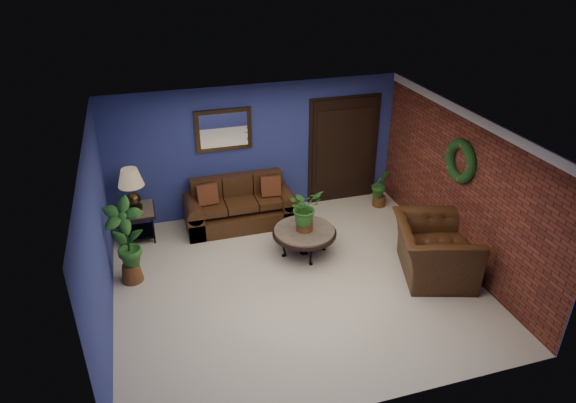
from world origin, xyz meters
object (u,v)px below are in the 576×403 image
object	(u,v)px
sofa	(240,209)
end_table	(136,216)
side_chair	(271,193)
coffee_table	(304,233)
table_lamp	(131,184)
armchair	(434,250)

from	to	relation	value
sofa	end_table	bearing A→B (deg)	-179.20
sofa	side_chair	bearing A→B (deg)	3.78
coffee_table	side_chair	size ratio (longest dim) A/B	1.18
sofa	table_lamp	bearing A→B (deg)	-179.20
end_table	side_chair	world-z (taller)	side_chair
sofa	coffee_table	bearing A→B (deg)	-58.20
coffee_table	side_chair	xyz separation A→B (m)	(-0.20, 1.38, 0.11)
table_lamp	side_chair	distance (m)	2.53
sofa	table_lamp	xyz separation A→B (m)	(-1.85, -0.03, 0.77)
coffee_table	armchair	world-z (taller)	armchair
end_table	sofa	bearing A→B (deg)	0.80
coffee_table	end_table	distance (m)	2.98
end_table	coffee_table	bearing A→B (deg)	-26.12
coffee_table	armchair	bearing A→B (deg)	-32.43
table_lamp	side_chair	world-z (taller)	table_lamp
side_chair	table_lamp	bearing A→B (deg)	-172.96
side_chair	coffee_table	bearing A→B (deg)	-76.17
table_lamp	side_chair	xyz separation A→B (m)	(2.47, 0.07, -0.55)
coffee_table	end_table	world-z (taller)	end_table
coffee_table	armchair	size ratio (longest dim) A/B	0.80
sofa	armchair	bearing A→B (deg)	-43.42
armchair	coffee_table	bearing A→B (deg)	75.13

